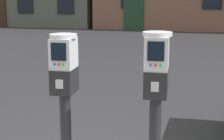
# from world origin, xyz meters

# --- Properties ---
(parking_meter_near_kerb) EXTENTS (0.23, 0.26, 1.33)m
(parking_meter_near_kerb) POSITION_xyz_m (-0.29, -0.31, 1.06)
(parking_meter_near_kerb) COLOR black
(parking_meter_near_kerb) RESTS_ON sidewalk_slab
(parking_meter_twin_adjacent) EXTENTS (0.23, 0.26, 1.36)m
(parking_meter_twin_adjacent) POSITION_xyz_m (0.44, -0.31, 1.08)
(parking_meter_twin_adjacent) COLOR black
(parking_meter_twin_adjacent) RESTS_ON sidewalk_slab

